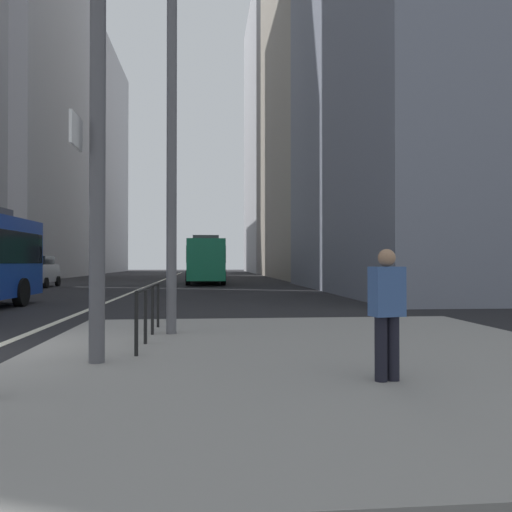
{
  "coord_description": "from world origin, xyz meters",
  "views": [
    {
      "loc": [
        3.85,
        -8.86,
        1.55
      ],
      "look_at": [
        8.01,
        34.56,
        2.09
      ],
      "focal_mm": 36.02,
      "sensor_mm": 36.0,
      "label": 1
    }
  ],
  "objects_px": {
    "car_receding_far": "(212,268)",
    "pedestrian_waiting": "(387,308)",
    "car_oncoming_mid": "(37,271)",
    "car_receding_near": "(199,267)",
    "city_bus_red_receding": "(205,259)",
    "street_lamp_post": "(172,74)"
  },
  "relations": [
    {
      "from": "city_bus_red_receding",
      "to": "street_lamp_post",
      "type": "xyz_separation_m",
      "value": [
        -0.57,
        -28.03,
        3.45
      ]
    },
    {
      "from": "car_receding_far",
      "to": "street_lamp_post",
      "type": "xyz_separation_m",
      "value": [
        -1.2,
        -45.41,
        4.29
      ]
    },
    {
      "from": "city_bus_red_receding",
      "to": "pedestrian_waiting",
      "type": "distance_m",
      "value": 32.43
    },
    {
      "from": "car_oncoming_mid",
      "to": "pedestrian_waiting",
      "type": "xyz_separation_m",
      "value": [
        12.69,
        -27.24,
        0.02
      ]
    },
    {
      "from": "car_oncoming_mid",
      "to": "car_receding_near",
      "type": "distance_m",
      "value": 35.73
    },
    {
      "from": "car_receding_near",
      "to": "street_lamp_post",
      "type": "relative_size",
      "value": 0.57
    },
    {
      "from": "city_bus_red_receding",
      "to": "car_oncoming_mid",
      "type": "xyz_separation_m",
      "value": [
        -10.44,
        -5.11,
        -0.85
      ]
    },
    {
      "from": "street_lamp_post",
      "to": "car_receding_near",
      "type": "bearing_deg",
      "value": 90.37
    },
    {
      "from": "street_lamp_post",
      "to": "pedestrian_waiting",
      "type": "xyz_separation_m",
      "value": [
        2.83,
        -4.31,
        -4.27
      ]
    },
    {
      "from": "car_receding_near",
      "to": "pedestrian_waiting",
      "type": "distance_m",
      "value": 61.77
    },
    {
      "from": "pedestrian_waiting",
      "to": "street_lamp_post",
      "type": "bearing_deg",
      "value": 123.22
    },
    {
      "from": "city_bus_red_receding",
      "to": "car_receding_near",
      "type": "distance_m",
      "value": 29.37
    },
    {
      "from": "car_oncoming_mid",
      "to": "pedestrian_waiting",
      "type": "bearing_deg",
      "value": -65.02
    },
    {
      "from": "car_receding_near",
      "to": "street_lamp_post",
      "type": "xyz_separation_m",
      "value": [
        0.37,
        -57.37,
        4.29
      ]
    },
    {
      "from": "car_receding_far",
      "to": "pedestrian_waiting",
      "type": "xyz_separation_m",
      "value": [
        1.62,
        -49.73,
        0.02
      ]
    },
    {
      "from": "car_receding_far",
      "to": "pedestrian_waiting",
      "type": "distance_m",
      "value": 49.75
    },
    {
      "from": "street_lamp_post",
      "to": "pedestrian_waiting",
      "type": "relative_size",
      "value": 5.12
    },
    {
      "from": "street_lamp_post",
      "to": "car_oncoming_mid",
      "type": "bearing_deg",
      "value": 113.29
    },
    {
      "from": "car_oncoming_mid",
      "to": "street_lamp_post",
      "type": "distance_m",
      "value": 25.32
    },
    {
      "from": "city_bus_red_receding",
      "to": "pedestrian_waiting",
      "type": "xyz_separation_m",
      "value": [
        2.25,
        -32.35,
        -0.83
      ]
    },
    {
      "from": "car_oncoming_mid",
      "to": "car_receding_near",
      "type": "height_order",
      "value": "same"
    },
    {
      "from": "car_oncoming_mid",
      "to": "car_receding_near",
      "type": "bearing_deg",
      "value": 74.59
    }
  ]
}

